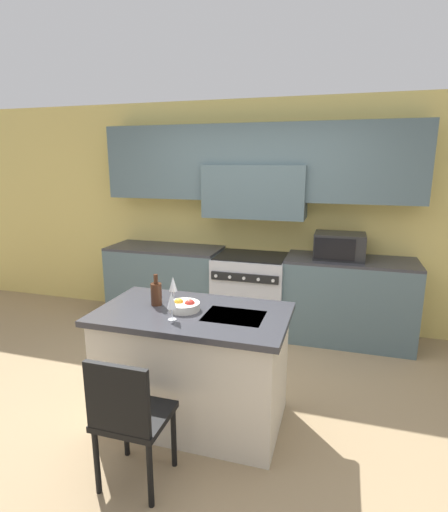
% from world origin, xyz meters
% --- Properties ---
extents(ground_plane, '(10.00, 10.00, 0.00)m').
position_xyz_m(ground_plane, '(0.00, 0.00, 0.00)').
color(ground_plane, '#997F5B').
extents(back_cabinetry, '(10.00, 0.46, 2.70)m').
position_xyz_m(back_cabinetry, '(0.00, 1.93, 1.60)').
color(back_cabinetry, '#DBC166').
rests_on(back_cabinetry, ground_plane).
extents(back_counter, '(3.63, 0.62, 0.95)m').
position_xyz_m(back_counter, '(-0.00, 1.68, 0.47)').
color(back_counter, '#4C6066').
rests_on(back_counter, ground_plane).
extents(range_stove, '(0.82, 0.70, 0.92)m').
position_xyz_m(range_stove, '(0.00, 1.66, 0.46)').
color(range_stove, '#B7B7BC').
rests_on(range_stove, ground_plane).
extents(microwave, '(0.54, 0.39, 0.28)m').
position_xyz_m(microwave, '(0.98, 1.68, 1.09)').
color(microwave, black).
rests_on(microwave, back_counter).
extents(kitchen_island, '(1.43, 0.83, 0.90)m').
position_xyz_m(kitchen_island, '(-0.04, -0.16, 0.46)').
color(kitchen_island, beige).
rests_on(kitchen_island, ground_plane).
extents(island_chair, '(0.42, 0.40, 0.90)m').
position_xyz_m(island_chair, '(-0.16, -0.92, 0.51)').
color(island_chair, black).
rests_on(island_chair, ground_plane).
extents(wine_bottle, '(0.09, 0.09, 0.25)m').
position_xyz_m(wine_bottle, '(-0.35, -0.11, 1.00)').
color(wine_bottle, '#422314').
rests_on(wine_bottle, kitchen_island).
extents(wine_glass_near, '(0.07, 0.07, 0.20)m').
position_xyz_m(wine_glass_near, '(-0.11, -0.36, 1.04)').
color(wine_glass_near, white).
rests_on(wine_glass_near, kitchen_island).
extents(wine_glass_far, '(0.07, 0.07, 0.20)m').
position_xyz_m(wine_glass_far, '(-0.26, -0.00, 1.04)').
color(wine_glass_far, white).
rests_on(wine_glass_far, kitchen_island).
extents(fruit_bowl, '(0.23, 0.23, 0.09)m').
position_xyz_m(fruit_bowl, '(-0.10, -0.15, 0.94)').
color(fruit_bowl, silver).
rests_on(fruit_bowl, kitchen_island).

